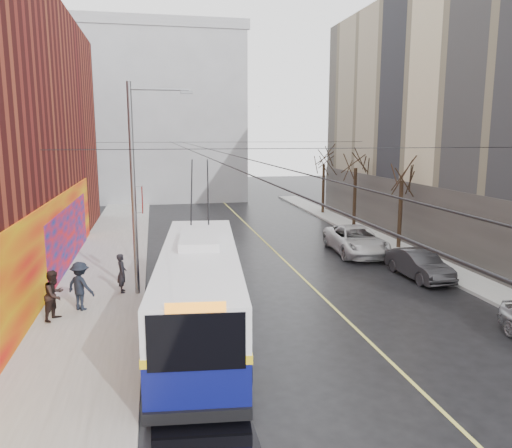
{
  "coord_description": "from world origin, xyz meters",
  "views": [
    {
      "loc": [
        -5.42,
        -11.28,
        6.88
      ],
      "look_at": [
        -1.0,
        10.38,
        2.92
      ],
      "focal_mm": 35.0,
      "sensor_mm": 36.0,
      "label": 1
    }
  ],
  "objects_px": {
    "tree_mid": "(356,157)",
    "parked_car_c": "(356,240)",
    "parked_car_b": "(419,264)",
    "following_car": "(196,241)",
    "tree_far": "(324,155)",
    "trolleybus": "(200,288)",
    "pedestrian_b": "(54,295)",
    "pedestrian_a": "(122,273)",
    "tree_near": "(402,167)",
    "pedestrian_c": "(80,286)",
    "streetlight_pole": "(137,184)"
  },
  "relations": [
    {
      "from": "tree_mid",
      "to": "parked_car_c",
      "type": "bearing_deg",
      "value": -111.69
    },
    {
      "from": "parked_car_b",
      "to": "parked_car_c",
      "type": "bearing_deg",
      "value": 97.38
    },
    {
      "from": "tree_mid",
      "to": "following_car",
      "type": "relative_size",
      "value": 1.47
    },
    {
      "from": "tree_far",
      "to": "trolleybus",
      "type": "relative_size",
      "value": 0.53
    },
    {
      "from": "tree_mid",
      "to": "pedestrian_b",
      "type": "xyz_separation_m",
      "value": [
        -18.17,
        -15.62,
        -4.17
      ]
    },
    {
      "from": "pedestrian_a",
      "to": "pedestrian_b",
      "type": "height_order",
      "value": "pedestrian_b"
    },
    {
      "from": "tree_far",
      "to": "parked_car_c",
      "type": "relative_size",
      "value": 1.15
    },
    {
      "from": "tree_near",
      "to": "trolleybus",
      "type": "xyz_separation_m",
      "value": [
        -13.0,
        -10.5,
        -3.37
      ]
    },
    {
      "from": "tree_far",
      "to": "pedestrian_c",
      "type": "height_order",
      "value": "tree_far"
    },
    {
      "from": "tree_far",
      "to": "pedestrian_a",
      "type": "bearing_deg",
      "value": -128.91
    },
    {
      "from": "streetlight_pole",
      "to": "tree_near",
      "type": "relative_size",
      "value": 1.41
    },
    {
      "from": "tree_far",
      "to": "parked_car_b",
      "type": "height_order",
      "value": "tree_far"
    },
    {
      "from": "parked_car_b",
      "to": "parked_car_c",
      "type": "height_order",
      "value": "parked_car_c"
    },
    {
      "from": "tree_mid",
      "to": "pedestrian_c",
      "type": "height_order",
      "value": "tree_mid"
    },
    {
      "from": "tree_near",
      "to": "pedestrian_c",
      "type": "bearing_deg",
      "value": -156.09
    },
    {
      "from": "tree_far",
      "to": "pedestrian_a",
      "type": "xyz_separation_m",
      "value": [
        -15.94,
        -19.75,
        -4.14
      ]
    },
    {
      "from": "tree_near",
      "to": "tree_far",
      "type": "bearing_deg",
      "value": 90.0
    },
    {
      "from": "tree_mid",
      "to": "pedestrian_a",
      "type": "xyz_separation_m",
      "value": [
        -15.94,
        -12.75,
        -4.25
      ]
    },
    {
      "from": "parked_car_c",
      "to": "pedestrian_b",
      "type": "height_order",
      "value": "pedestrian_b"
    },
    {
      "from": "trolleybus",
      "to": "pedestrian_a",
      "type": "height_order",
      "value": "trolleybus"
    },
    {
      "from": "tree_near",
      "to": "tree_mid",
      "type": "bearing_deg",
      "value": 90.0
    },
    {
      "from": "tree_mid",
      "to": "trolleybus",
      "type": "bearing_deg",
      "value": -126.6
    },
    {
      "from": "pedestrian_c",
      "to": "parked_car_b",
      "type": "bearing_deg",
      "value": -136.72
    },
    {
      "from": "streetlight_pole",
      "to": "trolleybus",
      "type": "distance_m",
      "value": 5.95
    },
    {
      "from": "pedestrian_a",
      "to": "tree_mid",
      "type": "bearing_deg",
      "value": -56.78
    },
    {
      "from": "trolleybus",
      "to": "following_car",
      "type": "xyz_separation_m",
      "value": [
        0.86,
        11.87,
        -0.83
      ]
    },
    {
      "from": "tree_mid",
      "to": "parked_car_c",
      "type": "distance_m",
      "value": 9.19
    },
    {
      "from": "streetlight_pole",
      "to": "trolleybus",
      "type": "relative_size",
      "value": 0.73
    },
    {
      "from": "tree_mid",
      "to": "parked_car_b",
      "type": "distance_m",
      "value": 13.85
    },
    {
      "from": "trolleybus",
      "to": "parked_car_c",
      "type": "xyz_separation_m",
      "value": [
        10.03,
        10.03,
        -0.81
      ]
    },
    {
      "from": "tree_near",
      "to": "tree_mid",
      "type": "distance_m",
      "value": 7.01
    },
    {
      "from": "pedestrian_b",
      "to": "pedestrian_c",
      "type": "relative_size",
      "value": 0.98
    },
    {
      "from": "tree_far",
      "to": "pedestrian_a",
      "type": "relative_size",
      "value": 3.86
    },
    {
      "from": "streetlight_pole",
      "to": "parked_car_b",
      "type": "bearing_deg",
      "value": 0.33
    },
    {
      "from": "tree_near",
      "to": "parked_car_b",
      "type": "bearing_deg",
      "value": -108.66
    },
    {
      "from": "parked_car_c",
      "to": "following_car",
      "type": "relative_size",
      "value": 1.26
    },
    {
      "from": "tree_near",
      "to": "parked_car_b",
      "type": "relative_size",
      "value": 1.52
    },
    {
      "from": "streetlight_pole",
      "to": "pedestrian_b",
      "type": "height_order",
      "value": "streetlight_pole"
    },
    {
      "from": "following_car",
      "to": "pedestrian_b",
      "type": "distance_m",
      "value": 11.67
    },
    {
      "from": "tree_mid",
      "to": "tree_far",
      "type": "distance_m",
      "value": 7.0
    },
    {
      "from": "tree_mid",
      "to": "following_car",
      "type": "bearing_deg",
      "value": -155.1
    },
    {
      "from": "trolleybus",
      "to": "parked_car_b",
      "type": "distance_m",
      "value": 11.95
    },
    {
      "from": "parked_car_c",
      "to": "following_car",
      "type": "xyz_separation_m",
      "value": [
        -9.17,
        1.84,
        -0.02
      ]
    },
    {
      "from": "tree_near",
      "to": "tree_far",
      "type": "distance_m",
      "value": 14.0
    },
    {
      "from": "following_car",
      "to": "pedestrian_a",
      "type": "distance_m",
      "value": 8.07
    },
    {
      "from": "tree_near",
      "to": "parked_car_b",
      "type": "distance_m",
      "value": 7.58
    },
    {
      "from": "streetlight_pole",
      "to": "following_car",
      "type": "xyz_separation_m",
      "value": [
        3.0,
        7.36,
        -4.07
      ]
    },
    {
      "from": "following_car",
      "to": "pedestrian_a",
      "type": "height_order",
      "value": "pedestrian_a"
    },
    {
      "from": "streetlight_pole",
      "to": "pedestrian_c",
      "type": "distance_m",
      "value": 4.68
    },
    {
      "from": "trolleybus",
      "to": "pedestrian_c",
      "type": "distance_m",
      "value": 5.22
    }
  ]
}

